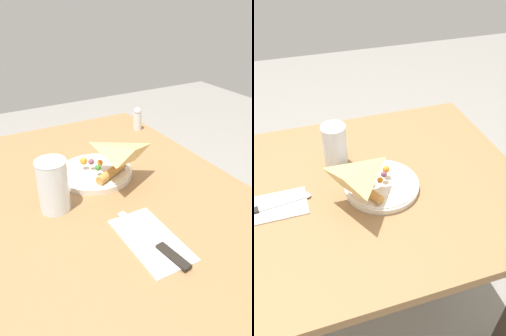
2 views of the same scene
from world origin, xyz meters
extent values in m
cube|color=olive|center=(0.00, 0.00, 0.72)|extent=(1.11, 0.72, 0.03)
cube|color=#382D23|center=(0.51, -0.31, 0.35)|extent=(0.06, 0.06, 0.70)
cylinder|color=silver|center=(0.14, -0.02, 0.74)|extent=(0.21, 0.21, 0.02)
torus|color=silver|center=(0.14, -0.02, 0.75)|extent=(0.20, 0.20, 0.01)
pyramid|color=#E0B266|center=(0.15, -0.02, 0.76)|extent=(0.19, 0.17, 0.02)
cylinder|color=#C68942|center=(0.09, -0.05, 0.76)|extent=(0.07, 0.11, 0.02)
sphere|color=#388433|center=(0.11, -0.02, 0.78)|extent=(0.02, 0.02, 0.02)
sphere|color=#7A4256|center=(0.15, -0.02, 0.78)|extent=(0.02, 0.02, 0.02)
sphere|color=orange|center=(0.16, 0.00, 0.78)|extent=(0.02, 0.02, 0.02)
sphere|color=orange|center=(0.13, -0.04, 0.78)|extent=(0.02, 0.02, 0.02)
cylinder|color=white|center=(0.04, 0.13, 0.80)|extent=(0.07, 0.07, 0.13)
cylinder|color=white|center=(0.04, 0.13, 0.77)|extent=(0.06, 0.06, 0.07)
torus|color=white|center=(0.04, 0.13, 0.86)|extent=(0.07, 0.07, 0.00)
cube|color=white|center=(-0.17, -0.01, 0.74)|extent=(0.20, 0.10, 0.00)
cube|color=black|center=(-0.23, -0.02, 0.74)|extent=(0.08, 0.03, 0.01)
cube|color=silver|center=(-0.12, -0.01, 0.74)|extent=(0.14, 0.03, 0.00)
ellipsoid|color=silver|center=(-0.06, 0.00, 0.74)|extent=(0.02, 0.02, 0.00)
cylinder|color=silver|center=(0.37, -0.31, 0.77)|extent=(0.03, 0.03, 0.06)
sphere|color=silver|center=(0.37, -0.31, 0.80)|extent=(0.03, 0.03, 0.03)
camera|label=1|loc=(-0.60, 0.30, 1.20)|focal=35.00mm
camera|label=2|loc=(-0.07, -0.66, 1.37)|focal=35.00mm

